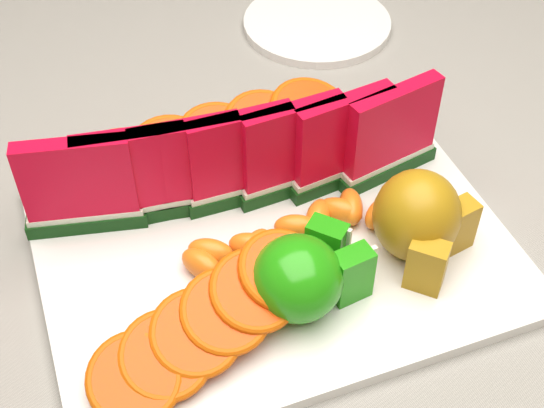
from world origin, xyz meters
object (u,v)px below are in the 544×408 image
platter (275,249)px  apple_cluster (305,275)px  pear_cluster (420,219)px  side_plate (317,23)px

platter → apple_cluster: bearing=-89.5°
platter → pear_cluster: bearing=-23.2°
platter → pear_cluster: (0.11, -0.05, 0.04)m
platter → pear_cluster: size_ratio=3.75×
apple_cluster → side_plate: 0.43m
pear_cluster → side_plate: (0.07, 0.37, -0.05)m
platter → side_plate: (0.18, 0.33, -0.00)m
platter → side_plate: bearing=61.4°
apple_cluster → pear_cluster: pear_cluster is taller
platter → side_plate: size_ratio=1.87×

